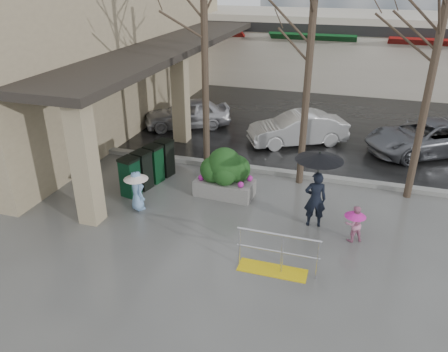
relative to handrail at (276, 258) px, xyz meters
The scene contains 20 objects.
ground 1.85m from the handrail, 138.58° to the left, with size 120.00×120.00×0.00m, color #51514F.
street_asphalt 23.24m from the handrail, 93.36° to the left, with size 120.00×36.00×0.01m, color black.
curb 5.38m from the handrail, 104.66° to the left, with size 120.00×0.30×0.15m, color gray.
near_building 14.32m from the handrail, 138.39° to the left, with size 6.00×18.00×8.00m, color tan.
canopy_slab 11.54m from the handrail, 123.81° to the left, with size 2.80×18.00×0.25m, color #2D2823.
pillar_front 5.48m from the handrail, behind, with size 0.55×0.55×3.50m, color tan.
pillar_back 9.02m from the handrail, 126.15° to the left, with size 0.55×0.55×3.50m, color tan.
storefront_row 19.25m from the handrail, 88.07° to the left, with size 34.00×6.74×4.00m.
handrail is the anchor object (origin of this frame).
tree_west 7.52m from the handrail, 124.99° to the left, with size 3.20×3.20×6.80m.
tree_midwest 6.83m from the handrail, 91.91° to the left, with size 3.20×3.20×7.00m.
tree_mideast 7.28m from the handrail, 56.81° to the left, with size 3.20×3.20×6.50m.
woman 2.54m from the handrail, 75.59° to the left, with size 1.25×1.25×2.16m.
child_pink 2.47m from the handrail, 48.26° to the left, with size 0.60×0.55×0.99m.
child_blue 4.68m from the handrail, 159.13° to the left, with size 0.70×0.70×1.18m.
planter 3.95m from the handrail, 124.41° to the left, with size 1.81×1.04×1.54m.
news_boxes 5.74m from the handrail, 146.18° to the left, with size 0.99×2.26×1.23m.
car_a 10.45m from the handrail, 122.83° to the left, with size 1.49×3.70×1.26m, color silver.
car_b 8.26m from the handrail, 95.44° to the left, with size 1.33×3.82×1.26m, color silver.
car_c 9.54m from the handrail, 65.53° to the left, with size 2.09×4.53×1.26m, color slate.
Camera 1 is at (2.68, -9.33, 6.35)m, focal length 35.00 mm.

